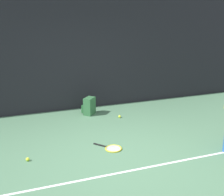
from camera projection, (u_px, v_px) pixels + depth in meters
The scene contains 7 objects.
ground_plane at pixel (120, 157), 5.33m from camera, with size 12.00×12.00×0.00m, color #4C7556.
back_fence at pixel (77, 54), 7.62m from camera, with size 10.00×0.10×2.90m, color black.
court_line at pixel (131, 171), 4.88m from camera, with size 9.00×0.05×0.00m, color white.
tennis_racket at pixel (112, 148), 5.65m from camera, with size 0.53×0.58×0.03m.
backpack at pixel (89, 106), 7.48m from camera, with size 0.38×0.38×0.44m.
tennis_ball_near_player at pixel (120, 116), 7.28m from camera, with size 0.07×0.07×0.07m, color #CCE033.
tennis_ball_by_fence at pixel (28, 159), 5.18m from camera, with size 0.07×0.07×0.07m, color #CCE033.
Camera 1 is at (-1.80, -4.47, 2.54)m, focal length 47.42 mm.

